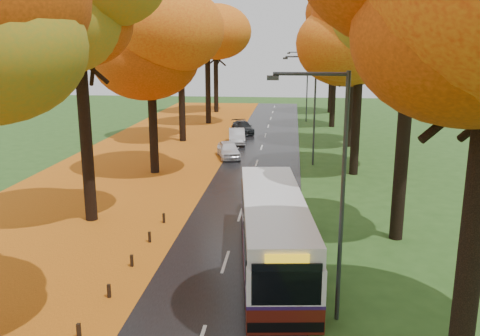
% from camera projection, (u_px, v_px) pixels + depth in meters
% --- Properties ---
extents(road, '(6.50, 90.00, 0.04)m').
position_uv_depth(road, '(251.00, 180.00, 33.46)').
color(road, black).
rests_on(road, ground).
extents(centre_line, '(0.12, 90.00, 0.01)m').
position_uv_depth(centre_line, '(251.00, 180.00, 33.45)').
color(centre_line, silver).
rests_on(centre_line, road).
extents(leaf_verge, '(12.00, 90.00, 0.02)m').
position_uv_depth(leaf_verge, '(119.00, 177.00, 34.36)').
color(leaf_verge, '#8A400C').
rests_on(leaf_verge, ground).
extents(leaf_drift, '(0.90, 90.00, 0.01)m').
position_uv_depth(leaf_drift, '(206.00, 179.00, 33.76)').
color(leaf_drift, orange).
rests_on(leaf_drift, road).
extents(trees_left, '(9.20, 74.00, 13.88)m').
position_uv_depth(trees_left, '(148.00, 32.00, 33.92)').
color(trees_left, black).
rests_on(trees_left, ground).
extents(trees_right, '(9.30, 74.20, 13.96)m').
position_uv_depth(trees_right, '(367.00, 29.00, 32.30)').
color(trees_right, black).
rests_on(trees_right, ground).
extents(streetlamp_near, '(2.45, 0.18, 8.00)m').
position_uv_depth(streetlamp_near, '(335.00, 180.00, 15.52)').
color(streetlamp_near, '#333538').
rests_on(streetlamp_near, ground).
extents(streetlamp_mid, '(2.45, 0.18, 8.00)m').
position_uv_depth(streetlamp_mid, '(311.00, 102.00, 36.78)').
color(streetlamp_mid, '#333538').
rests_on(streetlamp_mid, ground).
extents(streetlamp_far, '(2.45, 0.18, 8.00)m').
position_uv_depth(streetlamp_far, '(305.00, 81.00, 58.04)').
color(streetlamp_far, '#333538').
rests_on(streetlamp_far, ground).
extents(bus, '(3.62, 10.84, 2.80)m').
position_uv_depth(bus, '(273.00, 230.00, 20.38)').
color(bus, '#4E140C').
rests_on(bus, road).
extents(car_white, '(2.49, 4.08, 1.30)m').
position_uv_depth(car_white, '(228.00, 150.00, 39.98)').
color(car_white, white).
rests_on(car_white, road).
extents(car_silver, '(1.95, 4.18, 1.33)m').
position_uv_depth(car_silver, '(237.00, 136.00, 45.73)').
color(car_silver, '#AEB2B6').
rests_on(car_silver, road).
extents(car_dark, '(2.92, 4.49, 1.21)m').
position_uv_depth(car_dark, '(243.00, 127.00, 50.95)').
color(car_dark, black).
rests_on(car_dark, road).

